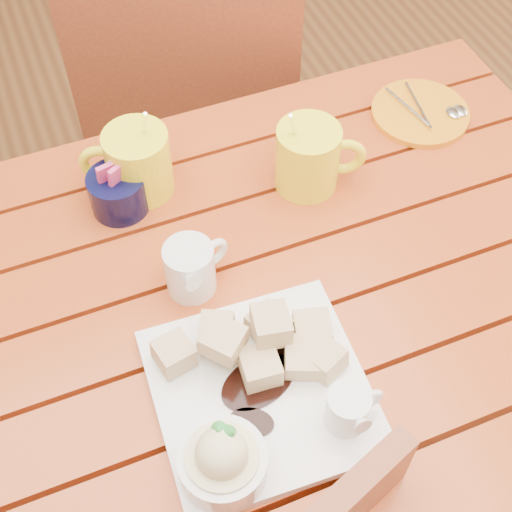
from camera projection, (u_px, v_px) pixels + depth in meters
name	position (u px, v px, depth m)	size (l,w,h in m)	color
ground	(250.00, 481.00, 1.60)	(5.00, 5.00, 0.00)	brown
table	(246.00, 335.00, 1.09)	(1.20, 0.79, 0.75)	maroon
dessert_plate	(256.00, 399.00, 0.88)	(0.28, 0.28, 0.11)	white
coffee_mug_left	(137.00, 162.00, 1.08)	(0.14, 0.10, 0.17)	yellow
coffee_mug_right	(310.00, 157.00, 1.09)	(0.14, 0.10, 0.17)	yellow
cream_pitcher	(192.00, 268.00, 0.98)	(0.10, 0.09, 0.09)	white
sugar_caddy	(118.00, 192.00, 1.08)	(0.09, 0.09, 0.10)	black
orange_saucer	(421.00, 113.00, 1.23)	(0.17, 0.17, 0.02)	orange
chair_far	(194.00, 105.00, 1.58)	(0.58, 0.58, 0.94)	brown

